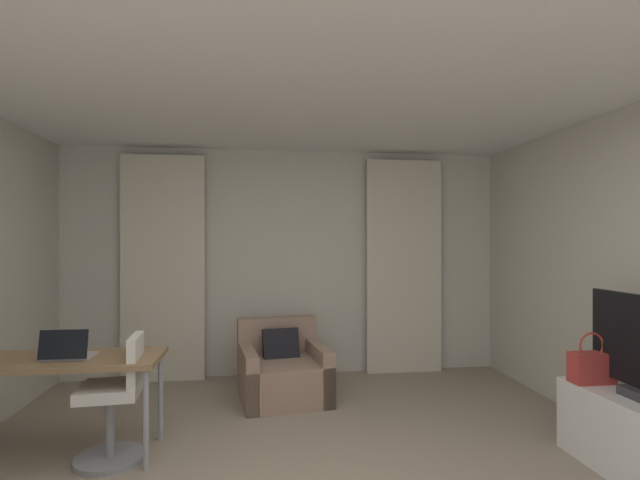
# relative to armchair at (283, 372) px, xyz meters

# --- Properties ---
(wall_window) EXTENTS (5.12, 0.06, 2.60)m
(wall_window) POSITION_rel_armchair_xyz_m (0.09, 0.85, 1.05)
(wall_window) COLOR beige
(wall_window) RESTS_ON ground
(ceiling) EXTENTS (5.12, 6.12, 0.06)m
(ceiling) POSITION_rel_armchair_xyz_m (0.09, -2.18, 2.38)
(ceiling) COLOR white
(ceiling) RESTS_ON wall_left
(curtain_left_panel) EXTENTS (0.90, 0.06, 2.50)m
(curtain_left_panel) POSITION_rel_armchair_xyz_m (-1.28, 0.72, 1.00)
(curtain_left_panel) COLOR beige
(curtain_left_panel) RESTS_ON ground
(curtain_right_panel) EXTENTS (0.90, 0.06, 2.50)m
(curtain_right_panel) POSITION_rel_armchair_xyz_m (1.47, 0.72, 1.00)
(curtain_right_panel) COLOR beige
(curtain_right_panel) RESTS_ON ground
(armchair) EXTENTS (0.93, 0.95, 0.75)m
(armchair) POSITION_rel_armchair_xyz_m (0.00, 0.00, 0.00)
(armchair) COLOR #997A66
(armchair) RESTS_ON ground
(desk) EXTENTS (1.44, 0.57, 0.72)m
(desk) POSITION_rel_armchair_xyz_m (-1.66, -1.10, 0.40)
(desk) COLOR olive
(desk) RESTS_ON ground
(desk_chair) EXTENTS (0.48, 0.48, 0.88)m
(desk_chair) POSITION_rel_armchair_xyz_m (-1.23, -1.18, 0.14)
(desk_chair) COLOR gray
(desk_chair) RESTS_ON ground
(laptop) EXTENTS (0.32, 0.25, 0.22)m
(laptop) POSITION_rel_armchair_xyz_m (-1.57, -1.14, 0.51)
(laptop) COLOR #ADADB2
(laptop) RESTS_ON desk
(handbag_primary) EXTENTS (0.30, 0.14, 0.37)m
(handbag_primary) POSITION_rel_armchair_xyz_m (2.16, -1.53, 0.39)
(handbag_primary) COLOR #B73833
(handbag_primary) RESTS_ON tv_console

